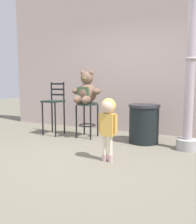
% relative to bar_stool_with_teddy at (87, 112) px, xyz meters
% --- Properties ---
extents(ground_plane, '(24.00, 24.00, 0.00)m').
position_rel_bar_stool_with_teddy_xyz_m(ground_plane, '(0.56, -1.23, -0.52)').
color(ground_plane, '#726D5C').
extents(building_wall, '(6.54, 0.30, 3.48)m').
position_rel_bar_stool_with_teddy_xyz_m(building_wall, '(0.56, 1.04, 1.22)').
color(building_wall, '#BCA5A0').
rests_on(building_wall, ground_plane).
extents(bar_stool_with_teddy, '(0.44, 0.44, 0.72)m').
position_rel_bar_stool_with_teddy_xyz_m(bar_stool_with_teddy, '(0.00, 0.00, 0.00)').
color(bar_stool_with_teddy, '#1E2B26').
rests_on(bar_stool_with_teddy, ground_plane).
extents(teddy_bear, '(0.62, 0.55, 0.66)m').
position_rel_bar_stool_with_teddy_xyz_m(teddy_bear, '(0.00, -0.03, 0.44)').
color(teddy_bear, brown).
rests_on(teddy_bear, bar_stool_with_teddy).
extents(child_walking, '(0.29, 0.23, 0.90)m').
position_rel_bar_stool_with_teddy_xyz_m(child_walking, '(0.98, -1.20, 0.13)').
color(child_walking, '#C69C9E').
rests_on(child_walking, ground_plane).
extents(trash_bin, '(0.58, 0.58, 0.72)m').
position_rel_bar_stool_with_teddy_xyz_m(trash_bin, '(1.17, 0.06, -0.16)').
color(trash_bin, black).
rests_on(trash_bin, ground_plane).
extents(lamppost, '(0.35, 0.35, 2.59)m').
position_rel_bar_stool_with_teddy_xyz_m(lamppost, '(1.95, -0.09, 0.49)').
color(lamppost, '#A6A6A5').
rests_on(lamppost, ground_plane).
extents(bar_chair_empty, '(0.39, 0.39, 1.14)m').
position_rel_bar_stool_with_teddy_xyz_m(bar_chair_empty, '(-0.77, -0.08, 0.14)').
color(bar_chair_empty, '#1E2B26').
rests_on(bar_chair_empty, ground_plane).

